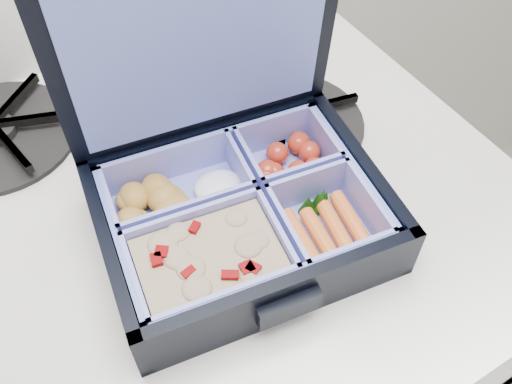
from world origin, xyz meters
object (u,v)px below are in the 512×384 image
stove (215,359)px  fork (258,107)px  burner_grate (288,117)px  bento_box (242,215)px

stove → fork: bearing=25.0°
burner_grate → fork: 0.04m
burner_grate → fork: bearing=110.4°
fork → bento_box: bearing=-108.9°
bento_box → fork: (0.10, 0.14, -0.03)m
bento_box → fork: 0.18m
stove → fork: size_ratio=4.74×
burner_grate → fork: burner_grate is taller
stove → bento_box: size_ratio=3.65×
stove → bento_box: bento_box is taller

